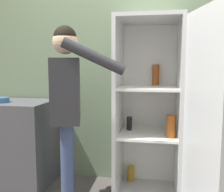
% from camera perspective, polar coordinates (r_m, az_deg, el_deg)
% --- Properties ---
extents(wall_back, '(7.00, 0.06, 2.55)m').
position_cam_1_polar(wall_back, '(2.94, 1.98, 6.11)').
color(wall_back, gray).
rests_on(wall_back, ground_plane).
extents(refrigerator, '(0.84, 1.21, 1.76)m').
position_cam_1_polar(refrigerator, '(2.51, 10.08, -3.36)').
color(refrigerator, silver).
rests_on(refrigerator, ground_plane).
extents(person, '(0.74, 0.56, 1.65)m').
position_cam_1_polar(person, '(2.38, -9.74, 0.33)').
color(person, '#384770').
rests_on(person, ground_plane).
extents(counter, '(0.75, 0.60, 0.92)m').
position_cam_1_polar(counter, '(3.09, -20.09, -9.60)').
color(counter, '#4C4C51').
rests_on(counter, ground_plane).
extents(bowl, '(0.17, 0.17, 0.05)m').
position_cam_1_polar(bowl, '(2.98, -23.09, -0.79)').
color(bowl, '#335B8E').
rests_on(bowl, counter).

